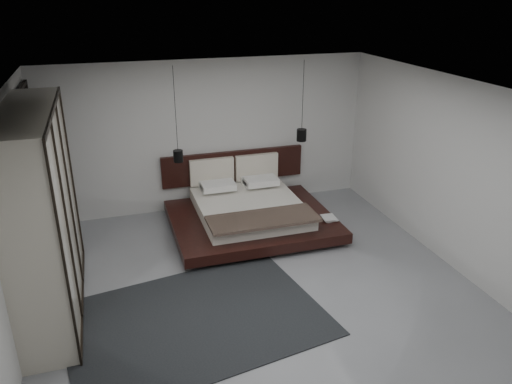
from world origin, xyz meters
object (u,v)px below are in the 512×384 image
object	(u,v)px
lattice_screen	(36,166)
pendant_left	(178,156)
rug	(195,319)
bed	(249,211)
pendant_right	(302,135)
wardrobe	(42,214)

from	to	relation	value
lattice_screen	pendant_left	xyz separation A→B (m)	(2.26, -0.11, -0.01)
rug	bed	bearing A→B (deg)	59.24
pendant_right	rug	xyz separation A→B (m)	(-2.57, -2.84, -1.46)
pendant_right	pendant_left	bearing A→B (deg)	180.00
pendant_left	rug	world-z (taller)	pendant_left
wardrobe	rug	distance (m)	2.34
rug	lattice_screen	bearing A→B (deg)	123.51
pendant_left	rug	distance (m)	3.14
bed	pendant_left	bearing A→B (deg)	159.13
bed	rug	bearing A→B (deg)	-120.76
lattice_screen	pendant_right	bearing A→B (deg)	-1.40
rug	wardrobe	bearing A→B (deg)	152.41
pendant_left	rug	bearing A→B (deg)	-96.14
lattice_screen	pendant_left	world-z (taller)	pendant_left
pendant_left	wardrobe	distance (m)	2.80
bed	pendant_right	distance (m)	1.69
bed	rug	distance (m)	2.82
pendant_left	pendant_right	size ratio (longest dim) A/B	1.12
lattice_screen	rug	bearing A→B (deg)	-56.49
bed	pendant_left	size ratio (longest dim) A/B	1.70
pendant_right	wardrobe	distance (m)	4.70
wardrobe	rug	size ratio (longest dim) A/B	0.85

